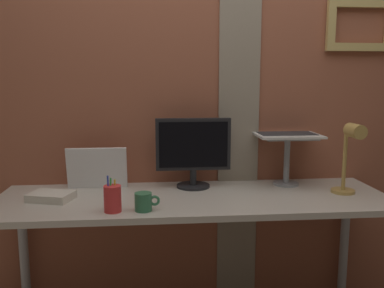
{
  "coord_description": "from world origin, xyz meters",
  "views": [
    {
      "loc": [
        -0.33,
        -1.86,
        1.34
      ],
      "look_at": [
        -0.14,
        0.2,
        1.01
      ],
      "focal_mm": 38.11,
      "sensor_mm": 36.0,
      "label": 1
    }
  ],
  "objects_px": {
    "whiteboard_panel": "(97,168)",
    "coffee_mug": "(144,202)",
    "desk_lamp": "(350,151)",
    "pen_cup": "(113,199)",
    "laptop": "(284,125)",
    "monitor": "(193,148)"
  },
  "relations": [
    {
      "from": "monitor",
      "to": "coffee_mug",
      "type": "xyz_separation_m",
      "value": [
        -0.26,
        -0.38,
        -0.17
      ]
    },
    {
      "from": "monitor",
      "to": "desk_lamp",
      "type": "relative_size",
      "value": 1.09
    },
    {
      "from": "pen_cup",
      "to": "coffee_mug",
      "type": "bearing_deg",
      "value": -0.05
    },
    {
      "from": "desk_lamp",
      "to": "coffee_mug",
      "type": "xyz_separation_m",
      "value": [
        -1.02,
        -0.15,
        -0.19
      ]
    },
    {
      "from": "monitor",
      "to": "laptop",
      "type": "distance_m",
      "value": 0.53
    },
    {
      "from": "monitor",
      "to": "pen_cup",
      "type": "relative_size",
      "value": 2.44
    },
    {
      "from": "whiteboard_panel",
      "to": "desk_lamp",
      "type": "xyz_separation_m",
      "value": [
        1.28,
        -0.25,
        0.12
      ]
    },
    {
      "from": "monitor",
      "to": "pen_cup",
      "type": "height_order",
      "value": "monitor"
    },
    {
      "from": "whiteboard_panel",
      "to": "monitor",
      "type": "bearing_deg",
      "value": -2.08
    },
    {
      "from": "laptop",
      "to": "coffee_mug",
      "type": "bearing_deg",
      "value": -149.89
    },
    {
      "from": "laptop",
      "to": "pen_cup",
      "type": "relative_size",
      "value": 2.08
    },
    {
      "from": "pen_cup",
      "to": "coffee_mug",
      "type": "distance_m",
      "value": 0.14
    },
    {
      "from": "desk_lamp",
      "to": "coffee_mug",
      "type": "distance_m",
      "value": 1.05
    },
    {
      "from": "monitor",
      "to": "coffee_mug",
      "type": "bearing_deg",
      "value": -123.93
    },
    {
      "from": "whiteboard_panel",
      "to": "coffee_mug",
      "type": "height_order",
      "value": "whiteboard_panel"
    },
    {
      "from": "pen_cup",
      "to": "whiteboard_panel",
      "type": "bearing_deg",
      "value": 106.76
    },
    {
      "from": "laptop",
      "to": "whiteboard_panel",
      "type": "distance_m",
      "value": 1.06
    },
    {
      "from": "desk_lamp",
      "to": "coffee_mug",
      "type": "bearing_deg",
      "value": -171.74
    },
    {
      "from": "desk_lamp",
      "to": "laptop",
      "type": "bearing_deg",
      "value": 128.86
    },
    {
      "from": "whiteboard_panel",
      "to": "laptop",
      "type": "bearing_deg",
      "value": 2.74
    },
    {
      "from": "monitor",
      "to": "whiteboard_panel",
      "type": "distance_m",
      "value": 0.52
    },
    {
      "from": "laptop",
      "to": "coffee_mug",
      "type": "relative_size",
      "value": 3.04
    }
  ]
}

